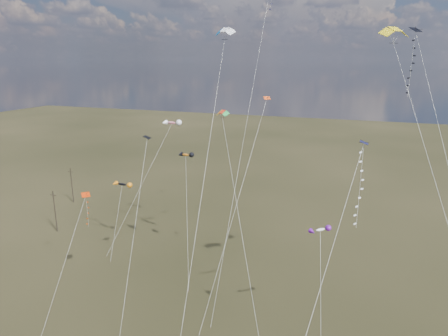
% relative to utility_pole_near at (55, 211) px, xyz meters
% --- Properties ---
extents(utility_pole_near, '(1.40, 0.20, 8.00)m').
position_rel_utility_pole_near_xyz_m(utility_pole_near, '(0.00, 0.00, 0.00)').
color(utility_pole_near, black).
rests_on(utility_pole_near, ground).
extents(utility_pole_far, '(1.40, 0.20, 8.00)m').
position_rel_utility_pole_near_xyz_m(utility_pole_far, '(-8.00, 14.00, 0.00)').
color(utility_pole_far, black).
rests_on(utility_pole_far, ground).
extents(diamond_black_high, '(10.29, 24.30, 34.51)m').
position_rel_utility_pole_near_xyz_m(diamond_black_high, '(57.72, -9.82, 25.26)').
color(diamond_black_high, black).
rests_on(diamond_black_high, ground).
extents(diamond_navy_tall, '(1.38, 23.35, 42.69)m').
position_rel_utility_pole_near_xyz_m(diamond_navy_tall, '(38.52, 4.28, 32.65)').
color(diamond_navy_tall, '#0A0F53').
rests_on(diamond_navy_tall, ground).
extents(diamond_black_mid, '(3.65, 14.43, 21.93)m').
position_rel_utility_pole_near_xyz_m(diamond_black_mid, '(27.95, -14.64, 11.60)').
color(diamond_black_mid, black).
rests_on(diamond_black_mid, ground).
extents(diamond_red_low, '(1.41, 11.26, 14.65)m').
position_rel_utility_pole_near_xyz_m(diamond_red_low, '(19.92, -15.25, 7.74)').
color(diamond_red_low, red).
rests_on(diamond_red_low, ground).
extents(diamond_navy_right, '(5.72, 20.64, 25.19)m').
position_rel_utility_pole_near_xyz_m(diamond_navy_right, '(53.13, -22.87, 16.47)').
color(diamond_navy_right, '#0D104A').
rests_on(diamond_navy_right, ground).
extents(diamond_orange_center, '(3.88, 17.59, 27.01)m').
position_rel_utility_pole_near_xyz_m(diamond_orange_center, '(40.57, -12.30, 13.99)').
color(diamond_orange_center, '#E14815').
rests_on(diamond_orange_center, ground).
extents(parafoil_yellow, '(13.37, 23.66, 34.77)m').
position_rel_utility_pole_near_xyz_m(parafoil_yellow, '(55.13, -12.84, 29.84)').
color(parafoil_yellow, gold).
rests_on(parafoil_yellow, ground).
extents(parafoil_blue_white, '(4.58, 24.62, 35.17)m').
position_rel_utility_pole_near_xyz_m(parafoil_blue_white, '(37.68, -11.01, 30.22)').
color(parafoil_blue_white, '#0D6AB5').
rests_on(parafoil_blue_white, ground).
extents(parafoil_tricolor, '(10.59, 14.10, 25.32)m').
position_rel_utility_pole_near_xyz_m(parafoil_tricolor, '(35.71, -6.23, 20.48)').
color(parafoil_tricolor, gold).
rests_on(parafoil_tricolor, ground).
extents(novelty_black_orange, '(3.55, 6.80, 11.64)m').
position_rel_utility_pole_near_xyz_m(novelty_black_orange, '(15.61, -0.61, 7.07)').
color(novelty_black_orange, black).
rests_on(novelty_black_orange, ground).
extents(novelty_orange_black, '(6.67, 11.96, 17.28)m').
position_rel_utility_pole_near_xyz_m(novelty_orange_black, '(26.74, 1.09, 12.60)').
color(novelty_orange_black, '#BE6613').
rests_on(novelty_orange_black, ground).
extents(novelty_white_purple, '(3.02, 9.31, 14.05)m').
position_rel_utility_pole_near_xyz_m(novelty_white_purple, '(49.75, -13.94, 9.52)').
color(novelty_white_purple, white).
rests_on(novelty_white_purple, ground).
extents(novelty_redwhite_stripe, '(8.62, 12.61, 21.47)m').
position_rel_utility_pole_near_xyz_m(novelty_redwhite_stripe, '(21.69, 6.22, 16.74)').
color(novelty_redwhite_stripe, red).
rests_on(novelty_redwhite_stripe, ground).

